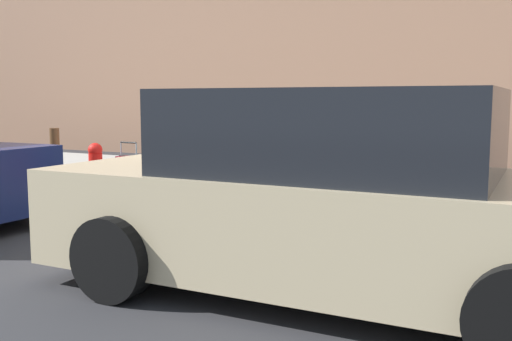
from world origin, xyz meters
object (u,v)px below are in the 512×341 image
suitcase_black_6 (186,179)px  suitcase_maroon_8 (129,175)px  suitcase_olive_5 (223,177)px  suitcase_red_3 (296,187)px  suitcase_navy_4 (259,182)px  parked_car_beige_0 (333,199)px  suitcase_teal_7 (159,169)px  suitcase_maroon_1 (380,184)px  suitcase_teal_0 (419,188)px  fire_hydrant (96,166)px  suitcase_silver_2 (338,182)px  bollard_post (55,159)px

suitcase_black_6 → suitcase_maroon_8: size_ratio=1.05×
suitcase_olive_5 → suitcase_black_6: suitcase_olive_5 is taller
suitcase_red_3 → suitcase_olive_5: suitcase_olive_5 is taller
suitcase_navy_4 → parked_car_beige_0: bearing=128.1°
suitcase_teal_7 → suitcase_maroon_1: bearing=-179.7°
suitcase_black_6 → suitcase_teal_7: bearing=-10.1°
suitcase_teal_0 → suitcase_navy_4: 2.03m
suitcase_red_3 → suitcase_maroon_1: bearing=-172.4°
suitcase_red_3 → suitcase_teal_7: (2.15, -0.12, 0.09)m
parked_car_beige_0 → suitcase_maroon_1: bearing=-82.8°
suitcase_red_3 → fire_hydrant: bearing=-1.2°
suitcase_silver_2 → suitcase_black_6: size_ratio=1.21×
suitcase_olive_5 → suitcase_maroon_8: suitcase_olive_5 is taller
suitcase_red_3 → suitcase_teal_7: bearing=-3.1°
suitcase_olive_5 → suitcase_black_6: (0.54, 0.07, -0.05)m
suitcase_olive_5 → suitcase_teal_0: bearing=178.8°
suitcase_maroon_1 → suitcase_teal_7: (3.15, 0.02, -0.00)m
suitcase_teal_7 → parked_car_beige_0: 4.21m
suitcase_navy_4 → fire_hydrant: (2.71, 0.02, 0.07)m
suitcase_red_3 → suitcase_silver_2: bearing=179.9°
suitcase_teal_0 → suitcase_navy_4: suitcase_teal_0 is taller
suitcase_black_6 → parked_car_beige_0: 3.74m
suitcase_teal_0 → suitcase_olive_5: size_ratio=1.08×
suitcase_maroon_1 → suitcase_red_3: size_ratio=1.56×
suitcase_teal_0 → suitcase_maroon_1: bearing=-11.9°
fire_hydrant → parked_car_beige_0: bearing=152.7°
suitcase_silver_2 → fire_hydrant: 3.80m
suitcase_red_3 → suitcase_black_6: suitcase_black_6 is taller
suitcase_black_6 → suitcase_maroon_8: suitcase_black_6 is taller
suitcase_teal_0 → suitcase_silver_2: 0.94m
suitcase_maroon_8 → suitcase_red_3: bearing=179.2°
suitcase_maroon_8 → fire_hydrant: 0.66m
fire_hydrant → suitcase_maroon_8: bearing=177.3°
suitcase_silver_2 → suitcase_navy_4: size_ratio=1.46×
suitcase_maroon_8 → fire_hydrant: (0.65, -0.03, 0.10)m
suitcase_maroon_8 → parked_car_beige_0: parked_car_beige_0 is taller
suitcase_black_6 → suitcase_teal_7: suitcase_teal_7 is taller
suitcase_olive_5 → suitcase_teal_7: (1.07, -0.03, 0.04)m
suitcase_red_3 → bollard_post: bollard_post is taller
bollard_post → parked_car_beige_0: (-5.23, 2.21, 0.13)m
suitcase_red_3 → suitcase_navy_4: (0.56, -0.09, 0.02)m
suitcase_black_6 → fire_hydrant: size_ratio=1.12×
suitcase_black_6 → suitcase_red_3: bearing=179.3°
parked_car_beige_0 → fire_hydrant: bearing=-27.3°
suitcase_black_6 → parked_car_beige_0: parked_car_beige_0 is taller
suitcase_maroon_8 → suitcase_teal_7: bearing=-170.4°
suitcase_olive_5 → fire_hydrant: (2.18, 0.02, 0.03)m
suitcase_red_3 → parked_car_beige_0: parked_car_beige_0 is taller
suitcase_silver_2 → suitcase_red_3: suitcase_silver_2 is taller
suitcase_red_3 → fire_hydrant: (3.27, -0.07, 0.09)m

